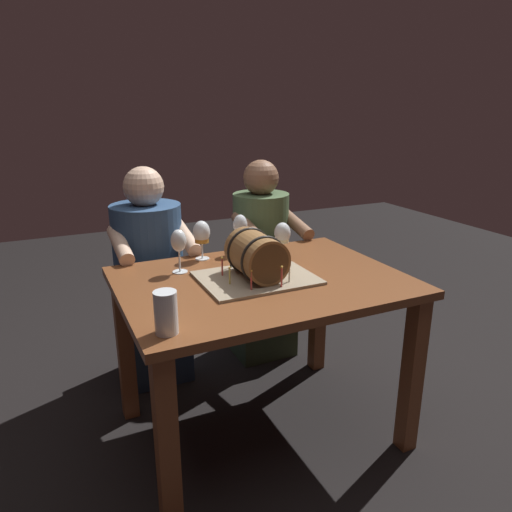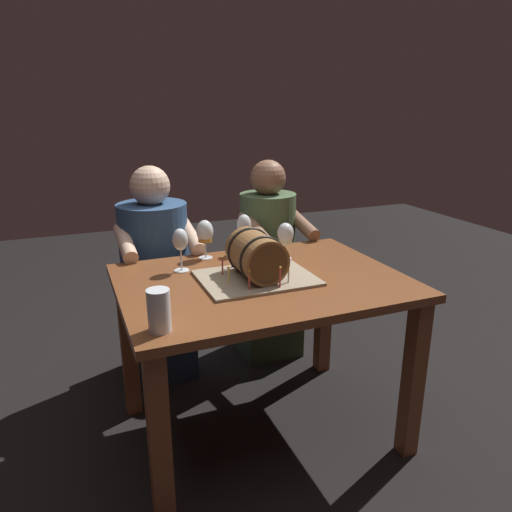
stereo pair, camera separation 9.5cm
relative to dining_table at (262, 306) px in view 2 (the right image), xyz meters
The scene contains 10 objects.
ground_plane 0.62m from the dining_table, ahead, with size 8.00×8.00×0.00m, color black.
dining_table is the anchor object (origin of this frame).
barrel_cake 0.21m from the dining_table, behind, with size 0.46×0.36×0.20m.
wine_glass_white 0.37m from the dining_table, 44.99° to the left, with size 0.08×0.08×0.17m.
wine_glass_amber 0.45m from the dining_table, 111.64° to the left, with size 0.08×0.08×0.18m.
wine_glass_empty 0.44m from the dining_table, 142.79° to the left, with size 0.07×0.07×0.19m.
wine_glass_red 0.45m from the dining_table, 80.85° to the left, with size 0.07×0.07×0.19m.
beer_pint 0.61m from the dining_table, 146.82° to the right, with size 0.07×0.07×0.14m.
person_seated_left 0.75m from the dining_table, 115.37° to the left, with size 0.39×0.47×1.15m.
person_seated_right 0.76m from the dining_table, 64.61° to the left, with size 0.36×0.45×1.15m.
Camera 2 is at (-0.73, -1.72, 1.44)m, focal length 33.57 mm.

